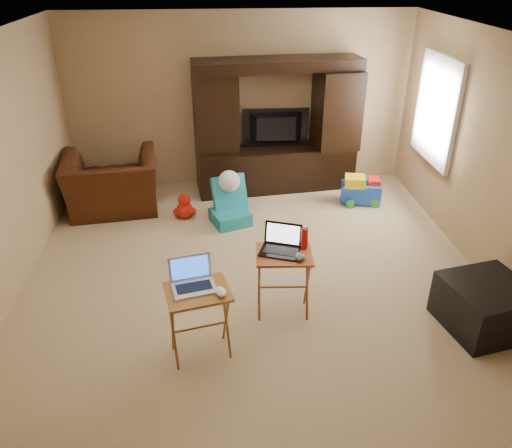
{
  "coord_description": "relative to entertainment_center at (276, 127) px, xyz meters",
  "views": [
    {
      "loc": [
        -0.37,
        -4.51,
        3.15
      ],
      "look_at": [
        0.0,
        -0.2,
        0.8
      ],
      "focal_mm": 35.0,
      "sensor_mm": 36.0,
      "label": 1
    }
  ],
  "objects": [
    {
      "name": "floor",
      "position": [
        -0.52,
        -2.43,
        -0.95
      ],
      "size": [
        5.5,
        5.5,
        0.0
      ],
      "primitive_type": "plane",
      "color": "#D0B790",
      "rests_on": "ground"
    },
    {
      "name": "ceiling",
      "position": [
        -0.52,
        -2.43,
        1.55
      ],
      "size": [
        5.5,
        5.5,
        0.0
      ],
      "primitive_type": "plane",
      "rotation": [
        3.14,
        0.0,
        0.0
      ],
      "color": "silver",
      "rests_on": "ground"
    },
    {
      "name": "wall_back",
      "position": [
        -0.52,
        0.32,
        0.3
      ],
      "size": [
        5.0,
        0.0,
        5.0
      ],
      "primitive_type": "plane",
      "rotation": [
        1.57,
        0.0,
        0.0
      ],
      "color": "tan",
      "rests_on": "ground"
    },
    {
      "name": "wall_front",
      "position": [
        -0.52,
        -5.18,
        0.3
      ],
      "size": [
        5.0,
        0.0,
        5.0
      ],
      "primitive_type": "plane",
      "rotation": [
        -1.57,
        0.0,
        0.0
      ],
      "color": "tan",
      "rests_on": "ground"
    },
    {
      "name": "wall_right",
      "position": [
        1.98,
        -2.43,
        0.3
      ],
      "size": [
        0.0,
        5.5,
        5.5
      ],
      "primitive_type": "plane",
      "rotation": [
        1.57,
        0.0,
        -1.57
      ],
      "color": "tan",
      "rests_on": "ground"
    },
    {
      "name": "window_pane",
      "position": [
        1.96,
        -0.88,
        0.45
      ],
      "size": [
        0.0,
        1.2,
        1.2
      ],
      "primitive_type": "plane",
      "rotation": [
        1.57,
        0.0,
        -1.57
      ],
      "color": "white",
      "rests_on": "ground"
    },
    {
      "name": "window_frame",
      "position": [
        1.94,
        -0.88,
        0.45
      ],
      "size": [
        0.06,
        1.14,
        1.34
      ],
      "primitive_type": "cube",
      "color": "white",
      "rests_on": "ground"
    },
    {
      "name": "entertainment_center",
      "position": [
        0.0,
        0.0,
        0.0
      ],
      "size": [
        2.38,
        0.84,
        1.91
      ],
      "primitive_type": "cube",
      "rotation": [
        0.0,
        0.0,
        0.11
      ],
      "color": "black",
      "rests_on": "floor"
    },
    {
      "name": "television",
      "position": [
        0.0,
        0.0,
        -0.04
      ],
      "size": [
        0.97,
        0.13,
        0.56
      ],
      "primitive_type": "imported",
      "rotation": [
        0.0,
        0.0,
        3.14
      ],
      "color": "black",
      "rests_on": "entertainment_center"
    },
    {
      "name": "recliner",
      "position": [
        -2.32,
        -0.57,
        -0.56
      ],
      "size": [
        1.34,
        1.21,
        0.79
      ],
      "primitive_type": "imported",
      "rotation": [
        0.0,
        0.0,
        3.27
      ],
      "color": "#421D0E",
      "rests_on": "floor"
    },
    {
      "name": "child_rocker",
      "position": [
        -0.73,
        -1.1,
        -0.65
      ],
      "size": [
        0.61,
        0.65,
        0.61
      ],
      "primitive_type": null,
      "rotation": [
        0.0,
        0.0,
        0.36
      ],
      "color": "teal",
      "rests_on": "floor"
    },
    {
      "name": "plush_toy",
      "position": [
        -1.33,
        -0.9,
        -0.78
      ],
      "size": [
        0.32,
        0.26,
        0.35
      ],
      "primitive_type": null,
      "color": "red",
      "rests_on": "floor"
    },
    {
      "name": "push_toy",
      "position": [
        1.15,
        -0.64,
        -0.74
      ],
      "size": [
        0.63,
        0.51,
        0.42
      ],
      "primitive_type": null,
      "rotation": [
        0.0,
        0.0,
        -0.21
      ],
      "color": "blue",
      "rests_on": "floor"
    },
    {
      "name": "ottoman",
      "position": [
        1.59,
        -3.38,
        -0.72
      ],
      "size": [
        0.85,
        0.85,
        0.47
      ],
      "primitive_type": "cube",
      "rotation": [
        0.0,
        0.0,
        0.2
      ],
      "color": "black",
      "rests_on": "floor"
    },
    {
      "name": "tray_table_left",
      "position": [
        -1.08,
        -3.54,
        -0.61
      ],
      "size": [
        0.61,
        0.53,
        0.69
      ],
      "primitive_type": "cube",
      "rotation": [
        0.0,
        0.0,
        0.22
      ],
      "color": "#AB6C29",
      "rests_on": "floor"
    },
    {
      "name": "tray_table_right",
      "position": [
        -0.29,
        -3.01,
        -0.61
      ],
      "size": [
        0.55,
        0.45,
        0.68
      ],
      "primitive_type": "cube",
      "rotation": [
        0.0,
        0.0,
        -0.07
      ],
      "color": "#984924",
      "rests_on": "floor"
    },
    {
      "name": "laptop_left",
      "position": [
        -1.11,
        -3.51,
        -0.15
      ],
      "size": [
        0.41,
        0.37,
        0.24
      ],
      "primitive_type": "cube",
      "rotation": [
        0.0,
        0.0,
        0.22
      ],
      "color": "silver",
      "rests_on": "tray_table_left"
    },
    {
      "name": "laptop_right",
      "position": [
        -0.33,
        -2.99,
        -0.15
      ],
      "size": [
        0.44,
        0.4,
        0.24
      ],
      "primitive_type": "cube",
      "rotation": [
        0.0,
        0.0,
        -0.35
      ],
      "color": "black",
      "rests_on": "tray_table_right"
    },
    {
      "name": "mouse_left",
      "position": [
        -0.89,
        -3.61,
        -0.24
      ],
      "size": [
        0.13,
        0.16,
        0.06
      ],
      "primitive_type": "ellipsoid",
      "rotation": [
        0.0,
        0.0,
        0.33
      ],
      "color": "white",
      "rests_on": "tray_table_left"
    },
    {
      "name": "mouse_right",
      "position": [
        -0.16,
        -3.13,
        -0.24
      ],
      "size": [
        0.11,
        0.15,
        0.06
      ],
      "primitive_type": "ellipsoid",
      "rotation": [
        0.0,
        0.0,
        -0.18
      ],
      "color": "#3F4045",
      "rests_on": "tray_table_right"
    },
    {
      "name": "water_bottle",
      "position": [
        -0.09,
        -2.93,
        -0.16
      ],
      "size": [
        0.07,
        0.07,
        0.21
      ],
      "primitive_type": "cylinder",
      "color": "#B7170B",
      "rests_on": "tray_table_right"
    }
  ]
}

